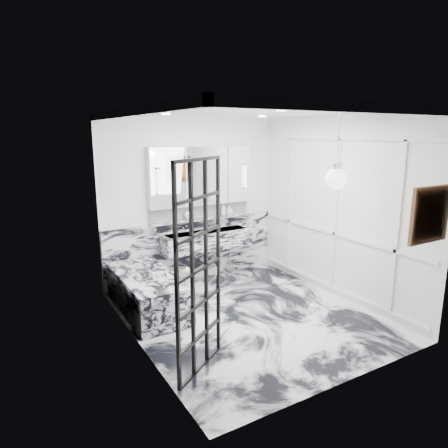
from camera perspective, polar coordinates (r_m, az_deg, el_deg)
floor at (r=5.82m, az=3.59°, el=-12.90°), size 3.60×3.60×0.00m
ceiling at (r=5.25m, az=4.03°, el=15.82°), size 3.60×3.60×0.00m
wall_back at (r=6.90m, az=-4.58°, el=3.41°), size 3.60×0.00×3.60m
wall_front at (r=4.04m, az=18.21°, el=-3.93°), size 3.60×0.00×3.60m
wall_left at (r=4.68m, az=-12.69°, el=-1.36°), size 0.00×3.60×3.60m
wall_right at (r=6.38m, az=15.81°, el=2.20°), size 0.00×3.60×3.60m
marble_clad_back at (r=7.07m, az=-4.37°, el=-3.63°), size 3.18×0.05×1.05m
marble_clad_left at (r=4.70m, az=-12.48°, el=-2.05°), size 0.02×3.56×2.68m
panel_molding at (r=6.39m, az=15.64°, el=1.30°), size 0.03×3.40×2.30m
soap_bottle_a at (r=7.12m, az=-0.08°, el=2.14°), size 0.11×0.11×0.23m
soap_bottle_b at (r=7.18m, az=0.68°, el=2.01°), size 0.10×0.10×0.18m
soap_bottle_c at (r=7.19m, az=0.79°, el=1.96°), size 0.16×0.16×0.16m
face_pot at (r=6.81m, az=-5.14°, el=1.27°), size 0.14×0.14×0.14m
amber_bottle at (r=7.17m, az=0.48°, el=1.70°), size 0.04×0.04×0.10m
flower_vase at (r=5.36m, az=-5.17°, el=-8.13°), size 0.08×0.08×0.12m
crittall_door at (r=4.19m, az=-3.54°, el=-6.50°), size 0.75×0.53×2.27m
artwork at (r=4.96m, az=27.36°, el=1.21°), size 0.54×0.05×0.54m
pendant_light at (r=4.49m, az=15.71°, el=6.20°), size 0.23×0.23×0.23m
trough_sink at (r=6.89m, az=-2.48°, el=-2.27°), size 1.60×0.45×0.30m
ledge at (r=6.96m, az=-3.14°, el=0.74°), size 1.90×0.14×0.04m
subway_tile at (r=6.98m, az=-3.38°, el=1.91°), size 1.90×0.03×0.23m
mirror_cabinet at (r=6.85m, az=-3.23°, el=6.90°), size 1.90×0.16×1.00m
sconce_left at (r=6.43m, az=-9.39°, el=6.01°), size 0.07×0.07×0.40m
sconce_right at (r=7.18m, az=3.00°, el=6.85°), size 0.07×0.07×0.40m
bathtub at (r=5.97m, az=-10.88°, el=-9.56°), size 0.75×1.65×0.55m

